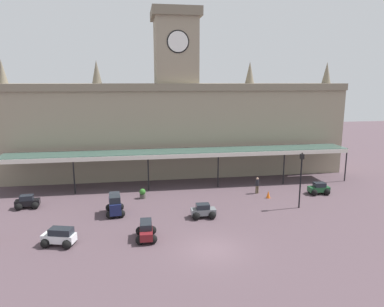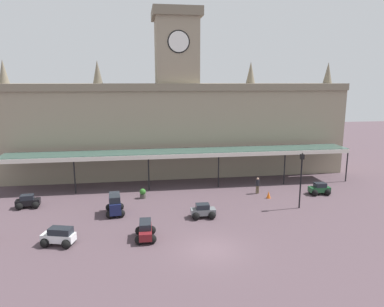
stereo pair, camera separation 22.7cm
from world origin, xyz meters
name	(u,v)px [view 2 (the right image)]	position (x,y,z in m)	size (l,w,h in m)	color
ground_plane	(211,250)	(0.00, 0.00, 0.00)	(140.00, 140.00, 0.00)	#513F46
station_building	(177,123)	(0.00, 20.72, 6.19)	(40.20, 6.25, 19.16)	gray
entrance_canopy	(183,152)	(0.00, 15.38, 3.69)	(37.18, 3.26, 3.83)	#38564C
car_green_sedan	(319,189)	(13.20, 10.14, 0.50)	(2.07, 1.56, 1.19)	#1E512D
car_grey_sedan	(203,212)	(0.51, 5.79, 0.50)	(2.07, 1.55, 1.19)	slate
car_maroon_estate	(145,231)	(-4.32, 2.40, 0.56)	(1.57, 2.27, 1.27)	maroon
car_navy_van	(115,205)	(-6.79, 7.68, 0.81)	(1.74, 2.48, 1.77)	#19214C
car_white_estate	(59,237)	(-10.27, 2.32, 0.56)	(2.41, 1.92, 1.27)	silver
car_black_sedan	(28,202)	(-14.63, 10.49, 0.50)	(2.14, 1.67, 1.19)	black
pedestrian_beside_cars	(258,185)	(7.12, 11.31, 0.91)	(0.37, 0.34, 1.67)	brown
victorian_lamppost	(301,174)	(9.46, 6.73, 3.13)	(0.30, 0.30, 5.06)	black
traffic_cone	(269,195)	(7.72, 9.75, 0.35)	(0.40, 0.40, 0.69)	orange
planter_by_canopy	(143,193)	(-4.38, 11.56, 0.49)	(0.60, 0.60, 0.96)	#47423D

